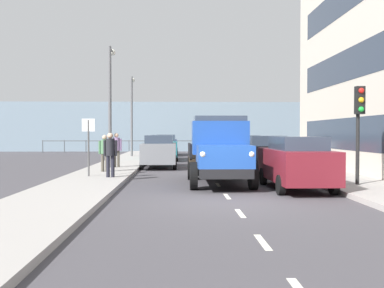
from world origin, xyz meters
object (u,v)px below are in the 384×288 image
car_navy_oppositeside_2 (166,145)px  pedestrian_strolling (110,151)px  lamp_post_promenade (110,95)px  car_red_kerbside_2 (244,149)px  pedestrian_in_dark_coat (116,147)px  pedestrian_by_lamp (105,150)px  car_teal_oppositeside_1 (163,147)px  car_white_kerbside_3 (232,146)px  traffic_light_near (359,113)px  car_maroon_kerbside_near (296,162)px  car_black_kerbside_1 (264,154)px  car_grey_oppositeside_0 (159,151)px  lamp_post_far (132,108)px  truck_vintage_blue (220,152)px  street_sign (88,137)px

car_navy_oppositeside_2 → pedestrian_strolling: pedestrian_strolling is taller
car_navy_oppositeside_2 → lamp_post_promenade: 15.38m
car_red_kerbside_2 → pedestrian_in_dark_coat: bearing=27.7°
pedestrian_by_lamp → car_teal_oppositeside_1: bearing=-101.9°
car_white_kerbside_3 → lamp_post_promenade: (7.16, 9.21, 2.84)m
traffic_light_near → lamp_post_promenade: lamp_post_promenade is taller
car_maroon_kerbside_near → car_black_kerbside_1: bearing=-90.0°
car_black_kerbside_1 → car_teal_oppositeside_1: (4.81, -10.43, 0.00)m
car_red_kerbside_2 → car_grey_oppositeside_0: size_ratio=0.93×
car_maroon_kerbside_near → lamp_post_far: size_ratio=0.75×
car_navy_oppositeside_2 → pedestrian_strolling: (1.60, 20.05, 0.25)m
pedestrian_in_dark_coat → traffic_light_near: size_ratio=0.53×
lamp_post_far → pedestrian_in_dark_coat: bearing=91.8°
car_teal_oppositeside_1 → lamp_post_far: lamp_post_far is taller
car_grey_oppositeside_0 → car_teal_oppositeside_1: same height
pedestrian_in_dark_coat → car_maroon_kerbside_near: bearing=130.9°
car_red_kerbside_2 → car_teal_oppositeside_1: same height
lamp_post_far → car_teal_oppositeside_1: bearing=128.7°
pedestrian_by_lamp → car_black_kerbside_1: bearing=-178.6°
truck_vintage_blue → pedestrian_strolling: bearing=-19.6°
car_teal_oppositeside_1 → pedestrian_in_dark_coat: pedestrian_in_dark_coat is taller
car_navy_oppositeside_2 → car_white_kerbside_3: bearing=130.1°
pedestrian_by_lamp → lamp_post_far: 13.86m
car_maroon_kerbside_near → street_sign: (7.32, -3.18, 0.79)m
pedestrian_in_dark_coat → lamp_post_far: size_ratio=0.29×
car_black_kerbside_1 → lamp_post_far: bearing=-61.7°
car_maroon_kerbside_near → car_grey_oppositeside_0: (4.81, -9.29, -0.00)m
street_sign → lamp_post_far: bearing=-90.3°
car_navy_oppositeside_2 → lamp_post_promenade: size_ratio=0.76×
pedestrian_strolling → street_sign: bearing=-24.4°
truck_vintage_blue → car_black_kerbside_1: truck_vintage_blue is taller
car_maroon_kerbside_near → lamp_post_promenade: bearing=-47.8°
car_grey_oppositeside_0 → car_black_kerbside_1: bearing=141.4°
street_sign → pedestrian_by_lamp: bearing=-97.6°
car_maroon_kerbside_near → pedestrian_in_dark_coat: 10.51m
car_navy_oppositeside_2 → lamp_post_promenade: lamp_post_promenade is taller
truck_vintage_blue → car_navy_oppositeside_2: (2.46, -21.50, -0.28)m
car_maroon_kerbside_near → pedestrian_by_lamp: (7.04, -5.29, 0.20)m
car_grey_oppositeside_0 → pedestrian_strolling: bearing=76.2°
car_grey_oppositeside_0 → pedestrian_in_dark_coat: 2.49m
car_navy_oppositeside_2 → traffic_light_near: 23.90m
truck_vintage_blue → car_navy_oppositeside_2: bearing=-83.5°
car_white_kerbside_3 → pedestrian_by_lamp: bearing=59.2°
car_red_kerbside_2 → car_navy_oppositeside_2: 12.25m
traffic_light_near → car_teal_oppositeside_1: bearing=-66.6°
car_white_kerbside_3 → car_teal_oppositeside_1: bearing=14.1°
car_red_kerbside_2 → pedestrian_in_dark_coat: 7.78m
car_maroon_kerbside_near → car_navy_oppositeside_2: same height
car_black_kerbside_1 → car_grey_oppositeside_0: same height
truck_vintage_blue → car_white_kerbside_3: truck_vintage_blue is taller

